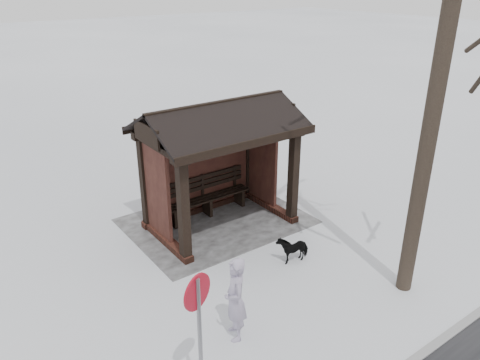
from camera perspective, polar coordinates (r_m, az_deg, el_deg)
name	(u,v)px	position (r m, az deg, el deg)	size (l,w,h in m)	color
ground	(221,224)	(11.56, -2.33, -5.42)	(120.00, 120.00, 0.00)	white
trampled_patch	(217,221)	(11.70, -2.88, -5.00)	(4.20, 3.20, 0.02)	gray
bus_shelter	(216,139)	(10.80, -2.99, 5.00)	(3.60, 2.40, 3.09)	#3A1E15
pedestrian	(235,299)	(7.90, -0.58, -14.34)	(0.55, 0.36, 1.51)	#ADA1BD
dog	(293,248)	(10.13, 6.44, -8.21)	(0.32, 0.69, 0.59)	black
road_sign	(198,310)	(6.51, -5.13, -15.51)	(0.51, 0.21, 2.07)	gray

